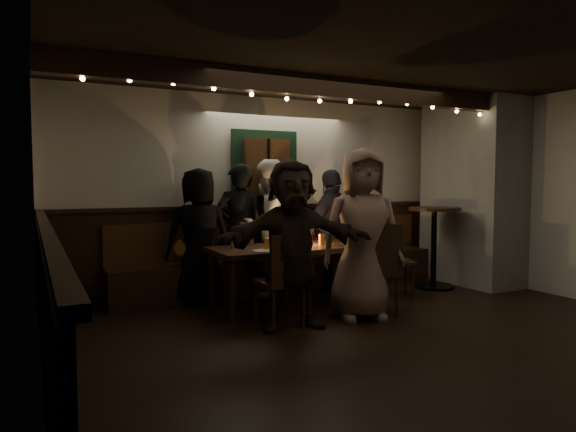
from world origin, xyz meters
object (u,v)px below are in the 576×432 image
chair_end (390,255)px  person_a (199,236)px  dining_table (296,251)px  chair_near_left (284,275)px  person_f (292,244)px  person_g (362,234)px  person_b (240,231)px  person_c (267,228)px  chair_near_right (378,264)px  person_e (333,229)px  person_d (294,234)px  high_top (434,237)px

chair_end → person_a: bearing=163.7°
dining_table → chair_near_left: size_ratio=2.09×
chair_near_left → person_f: person_f is taller
person_a → person_g: person_g is taller
chair_near_left → person_a: size_ratio=0.58×
person_b → person_c: 0.36m
dining_table → person_c: person_c is taller
chair_near_right → person_e: size_ratio=0.62×
chair_end → person_d: person_d is taller
chair_near_right → person_f: size_ratio=0.60×
chair_end → person_g: (-1.00, -0.78, 0.39)m
person_a → chair_end: bearing=165.6°
person_c → person_f: size_ratio=1.03×
chair_end → high_top: 0.85m
chair_end → person_b: 1.96m
chair_near_left → chair_end: 2.03m
high_top → person_f: person_f is taller
chair_near_right → person_c: bearing=113.7°
person_d → person_e: 0.56m
chair_near_right → person_c: (-0.65, 1.47, 0.30)m
chair_near_left → person_c: 1.51m
chair_near_right → chair_end: 1.13m
dining_table → chair_near_right: size_ratio=1.96×
person_e → person_f: person_f is taller
chair_near_right → person_a: 2.16m
person_b → person_f: 1.49m
chair_end → person_e: 0.86m
person_c → person_e: size_ratio=1.07×
chair_near_right → person_c: 1.64m
person_c → person_e: bearing=160.8°
person_a → person_d: bearing=-175.7°
person_e → person_g: (-0.53, -1.45, 0.09)m
person_b → person_d: (0.78, 0.01, -0.07)m
person_c → person_d: 0.44m
chair_near_right → person_d: 1.57m
person_c → person_e: person_c is taller
chair_near_right → high_top: bearing=29.2°
chair_near_left → chair_end: (1.89, 0.73, -0.02)m
high_top → person_d: size_ratio=0.72×
person_a → person_b: 0.54m
person_d → chair_end: bearing=129.0°
chair_near_right → person_g: size_ratio=0.56×
high_top → person_g: person_g is taller
person_f → high_top: bearing=28.0°
chair_near_right → dining_table: bearing=125.0°
person_b → person_c: (0.36, -0.06, 0.03)m
chair_near_left → person_e: bearing=44.4°
person_f → person_c: bearing=84.9°
high_top → person_f: bearing=-161.9°
person_c → person_d: bearing=170.3°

